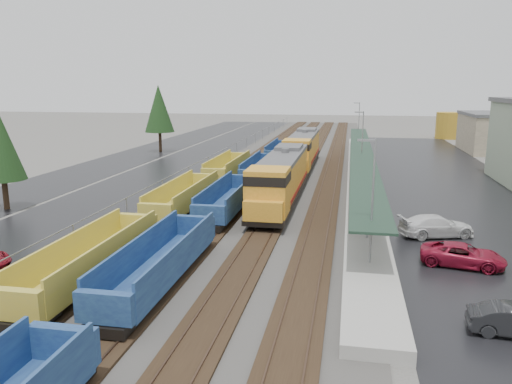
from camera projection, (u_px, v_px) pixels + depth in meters
ballast_strip at (290, 165)px, 69.67m from camera, size 20.00×160.00×0.08m
trackbed at (290, 164)px, 69.64m from camera, size 14.60×160.00×0.22m
west_parking_lot at (187, 162)px, 72.39m from camera, size 10.00×160.00×0.02m
west_road at (123, 160)px, 74.20m from camera, size 9.00×160.00×0.02m
east_commuter_lot at (446, 183)px, 56.62m from camera, size 16.00×100.00×0.02m
station_platform at (361, 174)px, 58.20m from camera, size 3.00×80.00×8.00m
chainlink_fence at (221, 153)px, 69.56m from camera, size 0.08×160.04×2.02m
distant_hills at (441, 112)px, 206.33m from camera, size 301.00×140.00×25.20m
tree_west_near at (0, 145)px, 43.61m from camera, size 3.96×3.96×9.00m
tree_west_far at (159, 109)px, 81.95m from camera, size 4.84×4.84×11.00m
locomotive_lead at (281, 178)px, 45.73m from camera, size 3.22×21.20×4.80m
locomotive_trail at (303, 150)px, 65.91m from camera, size 3.22×21.20×4.80m
well_string_yellow at (91, 262)px, 28.06m from camera, size 2.69×78.60×2.39m
well_string_blue at (202, 225)px, 35.36m from camera, size 2.69×93.72×2.39m
storage_tank at (449, 125)px, 103.34m from camera, size 5.40×5.40×5.40m
parked_car_east_b at (463, 255)px, 30.63m from camera, size 3.29×5.36×1.39m
parked_car_east_c at (436, 226)px, 36.58m from camera, size 3.82×5.88×1.58m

